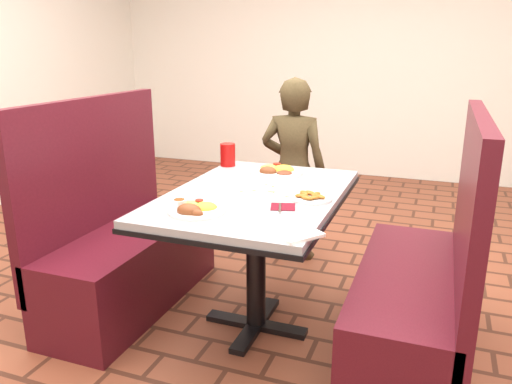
% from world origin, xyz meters
% --- Properties ---
extents(dining_table, '(0.81, 1.21, 0.75)m').
position_xyz_m(dining_table, '(0.00, 0.00, 0.65)').
color(dining_table, '#A8AAAD').
rests_on(dining_table, ground).
extents(booth_bench_left, '(0.47, 1.20, 1.17)m').
position_xyz_m(booth_bench_left, '(-0.80, 0.00, 0.33)').
color(booth_bench_left, '#57131F').
rests_on(booth_bench_left, ground).
extents(booth_bench_right, '(0.47, 1.20, 1.17)m').
position_xyz_m(booth_bench_right, '(0.80, 0.00, 0.33)').
color(booth_bench_right, '#57131F').
rests_on(booth_bench_right, ground).
extents(diner_person, '(0.46, 0.31, 1.25)m').
position_xyz_m(diner_person, '(-0.10, 0.99, 0.62)').
color(diner_person, brown).
rests_on(diner_person, ground).
extents(near_dinner_plate, '(0.25, 0.25, 0.08)m').
position_xyz_m(near_dinner_plate, '(-0.14, -0.38, 0.78)').
color(near_dinner_plate, white).
rests_on(near_dinner_plate, dining_table).
extents(far_dinner_plate, '(0.29, 0.29, 0.07)m').
position_xyz_m(far_dinner_plate, '(-0.02, 0.39, 0.78)').
color(far_dinner_plate, white).
rests_on(far_dinner_plate, dining_table).
extents(plantain_plate, '(0.20, 0.20, 0.03)m').
position_xyz_m(plantain_plate, '(0.29, -0.03, 0.76)').
color(plantain_plate, white).
rests_on(plantain_plate, dining_table).
extents(maroon_napkin, '(0.13, 0.13, 0.00)m').
position_xyz_m(maroon_napkin, '(0.20, -0.18, 0.75)').
color(maroon_napkin, '#5D0D19').
rests_on(maroon_napkin, dining_table).
extents(spoon_utensil, '(0.05, 0.13, 0.00)m').
position_xyz_m(spoon_utensil, '(0.19, -0.21, 0.75)').
color(spoon_utensil, silver).
rests_on(spoon_utensil, dining_table).
extents(red_tumbler, '(0.09, 0.09, 0.13)m').
position_xyz_m(red_tumbler, '(-0.35, 0.47, 0.82)').
color(red_tumbler, '#B50D0C').
rests_on(red_tumbler, dining_table).
extents(paper_napkin, '(0.27, 0.26, 0.01)m').
position_xyz_m(paper_napkin, '(0.32, -0.47, 0.76)').
color(paper_napkin, white).
rests_on(paper_napkin, dining_table).
extents(knife_utensil, '(0.02, 0.18, 0.00)m').
position_xyz_m(knife_utensil, '(-0.10, -0.40, 0.76)').
color(knife_utensil, silver).
rests_on(knife_utensil, dining_table).
extents(fork_utensil, '(0.05, 0.13, 0.00)m').
position_xyz_m(fork_utensil, '(-0.08, -0.37, 0.76)').
color(fork_utensil, silver).
rests_on(fork_utensil, dining_table).
extents(lettuce_shreds, '(0.28, 0.32, 0.00)m').
position_xyz_m(lettuce_shreds, '(0.04, 0.06, 0.75)').
color(lettuce_shreds, '#86C44E').
rests_on(lettuce_shreds, dining_table).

